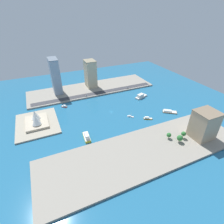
% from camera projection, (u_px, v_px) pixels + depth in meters
% --- Properties ---
extents(ground_plane, '(440.00, 440.00, 0.00)m').
position_uv_depth(ground_plane, '(111.00, 112.00, 269.68)').
color(ground_plane, '#23668E').
extents(quay_west, '(70.00, 240.00, 2.46)m').
position_uv_depth(quay_west, '(145.00, 151.00, 195.80)').
color(quay_west, gray).
rests_on(quay_west, ground_plane).
extents(quay_east, '(70.00, 240.00, 2.46)m').
position_uv_depth(quay_east, '(92.00, 89.00, 342.27)').
color(quay_east, gray).
rests_on(quay_east, ground_plane).
extents(peninsula_point, '(69.21, 55.33, 2.00)m').
position_uv_depth(peninsula_point, '(37.00, 124.00, 241.30)').
color(peninsula_point, '#A89E89').
rests_on(peninsula_point, ground_plane).
extents(road_strip, '(12.69, 228.00, 0.15)m').
position_uv_depth(road_strip, '(96.00, 93.00, 321.63)').
color(road_strip, '#38383D').
rests_on(road_strip, quay_east).
extents(barge_flat_brown, '(19.03, 21.98, 3.62)m').
position_uv_depth(barge_flat_brown, '(169.00, 111.00, 268.14)').
color(barge_flat_brown, brown).
rests_on(barge_flat_brown, ground_plane).
extents(ferry_yellow_fast, '(21.95, 8.69, 8.24)m').
position_uv_depth(ferry_yellow_fast, '(87.00, 137.00, 214.23)').
color(ferry_yellow_fast, yellow).
rests_on(ferry_yellow_fast, ground_plane).
extents(tugboat_red, '(9.26, 9.45, 3.57)m').
position_uv_depth(tugboat_red, '(64.00, 106.00, 282.00)').
color(tugboat_red, red).
rests_on(tugboat_red, ground_plane).
extents(ferry_white_commuter, '(15.32, 27.12, 7.23)m').
position_uv_depth(ferry_white_commuter, '(141.00, 96.00, 310.37)').
color(ferry_white_commuter, silver).
rests_on(ferry_white_commuter, ground_plane).
extents(sailboat_small_white, '(8.13, 8.95, 10.00)m').
position_uv_depth(sailboat_small_white, '(130.00, 116.00, 257.03)').
color(sailboat_small_white, white).
rests_on(sailboat_small_white, ground_plane).
extents(water_taxi_orange, '(9.41, 12.53, 3.63)m').
position_uv_depth(water_taxi_orange, '(148.00, 118.00, 252.05)').
color(water_taxi_orange, orange).
rests_on(water_taxi_orange, ground_plane).
extents(office_block_beige, '(26.32, 19.72, 51.80)m').
position_uv_depth(office_block_beige, '(90.00, 74.00, 336.75)').
color(office_block_beige, '#C6B793').
rests_on(office_block_beige, quay_east).
extents(tower_tall_glass, '(31.74, 15.33, 62.62)m').
position_uv_depth(tower_tall_glass, '(55.00, 76.00, 310.06)').
color(tower_tall_glass, '#8C9EB2').
rests_on(tower_tall_glass, quay_east).
extents(apartment_midrise_tan, '(24.24, 26.40, 35.89)m').
position_uv_depth(apartment_midrise_tan, '(204.00, 125.00, 205.83)').
color(apartment_midrise_tan, tan).
rests_on(apartment_midrise_tan, quay_west).
extents(van_white, '(1.96, 4.72, 1.66)m').
position_uv_depth(van_white, '(87.00, 96.00, 310.48)').
color(van_white, black).
rests_on(van_white, road_strip).
extents(sedan_silver, '(1.85, 4.67, 1.51)m').
position_uv_depth(sedan_silver, '(127.00, 88.00, 340.46)').
color(sedan_silver, black).
rests_on(sedan_silver, road_strip).
extents(traffic_light_waterfront, '(0.36, 0.36, 6.50)m').
position_uv_depth(traffic_light_waterfront, '(85.00, 95.00, 305.31)').
color(traffic_light_waterfront, black).
rests_on(traffic_light_waterfront, quay_east).
extents(opera_landmark, '(39.04, 29.44, 20.44)m').
position_uv_depth(opera_landmark, '(36.00, 119.00, 236.95)').
color(opera_landmark, '#BCAD93').
rests_on(opera_landmark, peninsula_point).
extents(park_tree_cluster, '(16.75, 22.08, 9.34)m').
position_uv_depth(park_tree_cluster, '(178.00, 136.00, 206.62)').
color(park_tree_cluster, brown).
rests_on(park_tree_cluster, quay_west).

